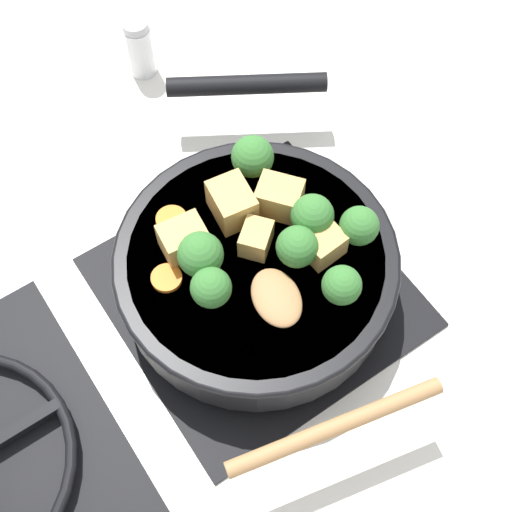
# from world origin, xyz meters

# --- Properties ---
(ground_plane) EXTENTS (2.40, 2.40, 0.00)m
(ground_plane) POSITION_xyz_m (0.00, 0.00, 0.00)
(ground_plane) COLOR white
(front_burner_grate) EXTENTS (0.31, 0.31, 0.03)m
(front_burner_grate) POSITION_xyz_m (0.00, 0.00, 0.01)
(front_burner_grate) COLOR black
(front_burner_grate) RESTS_ON ground_plane
(skillet_pan) EXTENTS (0.42, 0.37, 0.06)m
(skillet_pan) POSITION_xyz_m (0.00, -0.00, 0.06)
(skillet_pan) COLOR black
(skillet_pan) RESTS_ON front_burner_grate
(wooden_spoon) EXTENTS (0.21, 0.21, 0.02)m
(wooden_spoon) POSITION_xyz_m (-0.13, 0.03, 0.09)
(wooden_spoon) COLOR #A87A4C
(wooden_spoon) RESTS_ON skillet_pan
(tofu_cube_center_large) EXTENTS (0.05, 0.05, 0.03)m
(tofu_cube_center_large) POSITION_xyz_m (0.01, -0.01, 0.10)
(tofu_cube_center_large) COLOR tan
(tofu_cube_center_large) RESTS_ON skillet_pan
(tofu_cube_near_handle) EXTENTS (0.06, 0.06, 0.04)m
(tofu_cube_near_handle) POSITION_xyz_m (0.04, -0.05, 0.11)
(tofu_cube_near_handle) COLOR tan
(tofu_cube_near_handle) RESTS_ON skillet_pan
(tofu_cube_east_chunk) EXTENTS (0.04, 0.05, 0.04)m
(tofu_cube_east_chunk) POSITION_xyz_m (0.05, 0.06, 0.11)
(tofu_cube_east_chunk) COLOR tan
(tofu_cube_east_chunk) RESTS_ON skillet_pan
(tofu_cube_west_chunk) EXTENTS (0.03, 0.04, 0.03)m
(tofu_cube_west_chunk) POSITION_xyz_m (-0.04, -0.06, 0.10)
(tofu_cube_west_chunk) COLOR tan
(tofu_cube_west_chunk) RESTS_ON skillet_pan
(tofu_cube_back_piece) EXTENTS (0.05, 0.05, 0.04)m
(tofu_cube_back_piece) POSITION_xyz_m (0.06, -0.01, 0.11)
(tofu_cube_back_piece) COLOR tan
(tofu_cube_back_piece) RESTS_ON skillet_pan
(broccoli_floret_near_spoon) EXTENTS (0.04, 0.04, 0.05)m
(broccoli_floret_near_spoon) POSITION_xyz_m (-0.02, 0.06, 0.11)
(broccoli_floret_near_spoon) COLOR #709956
(broccoli_floret_near_spoon) RESTS_ON skillet_pan
(broccoli_floret_center_top) EXTENTS (0.04, 0.04, 0.05)m
(broccoli_floret_center_top) POSITION_xyz_m (-0.03, -0.03, 0.11)
(broccoli_floret_center_top) COLOR #709956
(broccoli_floret_center_top) RESTS_ON skillet_pan
(broccoli_floret_east_rim) EXTENTS (0.04, 0.04, 0.05)m
(broccoli_floret_east_rim) POSITION_xyz_m (-0.04, -0.10, 0.11)
(broccoli_floret_east_rim) COLOR #709956
(broccoli_floret_east_rim) RESTS_ON skillet_pan
(broccoli_floret_west_rim) EXTENTS (0.05, 0.05, 0.05)m
(broccoli_floret_west_rim) POSITION_xyz_m (0.02, 0.05, 0.12)
(broccoli_floret_west_rim) COLOR #709956
(broccoli_floret_west_rim) RESTS_ON skillet_pan
(broccoli_floret_north_edge) EXTENTS (0.05, 0.05, 0.05)m
(broccoli_floret_north_edge) POSITION_xyz_m (-0.01, -0.07, 0.12)
(broccoli_floret_north_edge) COLOR #709956
(broccoli_floret_north_edge) RESTS_ON skillet_pan
(broccoli_floret_south_cluster) EXTENTS (0.04, 0.04, 0.05)m
(broccoli_floret_south_cluster) POSITION_xyz_m (-0.09, -0.04, 0.11)
(broccoli_floret_south_cluster) COLOR #709956
(broccoli_floret_south_cluster) RESTS_ON skillet_pan
(broccoli_floret_mid_floret) EXTENTS (0.05, 0.05, 0.05)m
(broccoli_floret_mid_floret) POSITION_xyz_m (0.09, -0.06, 0.12)
(broccoli_floret_mid_floret) COLOR #709956
(broccoli_floret_mid_floret) RESTS_ON skillet_pan
(carrot_slice_orange_thin) EXTENTS (0.03, 0.03, 0.01)m
(carrot_slice_orange_thin) POSITION_xyz_m (0.09, 0.05, 0.09)
(carrot_slice_orange_thin) COLOR orange
(carrot_slice_orange_thin) RESTS_ON skillet_pan
(carrot_slice_near_center) EXTENTS (0.03, 0.03, 0.01)m
(carrot_slice_near_center) POSITION_xyz_m (0.03, 0.09, 0.09)
(carrot_slice_near_center) COLOR orange
(carrot_slice_near_center) RESTS_ON skillet_pan
(salt_shaker) EXTENTS (0.04, 0.04, 0.09)m
(salt_shaker) POSITION_xyz_m (0.37, -0.06, 0.04)
(salt_shaker) COLOR white
(salt_shaker) RESTS_ON ground_plane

